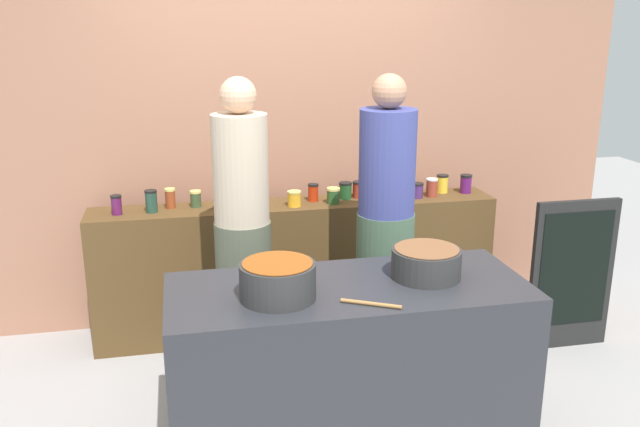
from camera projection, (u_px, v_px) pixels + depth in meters
ground at (333, 415)px, 3.67m from camera, size 12.00×12.00×0.00m
storefront_wall at (287, 107)px, 4.61m from camera, size 4.80×0.12×3.00m
display_shelf at (297, 267)px, 4.57m from camera, size 2.70×0.36×0.91m
prep_table at (348, 370)px, 3.26m from camera, size 1.70×0.70×0.88m
preserve_jar_0 at (116, 205)px, 4.17m from camera, size 0.07×0.07×0.12m
preserve_jar_1 at (151, 201)px, 4.22m from camera, size 0.08×0.08×0.14m
preserve_jar_2 at (170, 198)px, 4.32m from camera, size 0.07×0.07×0.13m
preserve_jar_3 at (196, 199)px, 4.35m from camera, size 0.07×0.07×0.11m
preserve_jar_4 at (221, 201)px, 4.29m from camera, size 0.09×0.09×0.10m
preserve_jar_5 at (253, 197)px, 4.35m from camera, size 0.09×0.09×0.12m
preserve_jar_6 at (294, 199)px, 4.36m from camera, size 0.09×0.09×0.10m
preserve_jar_7 at (313, 192)px, 4.48m from camera, size 0.07×0.07×0.12m
preserve_jar_8 at (333, 196)px, 4.43m from camera, size 0.09×0.09×0.11m
preserve_jar_9 at (345, 190)px, 4.54m from camera, size 0.09×0.09×0.11m
preserve_jar_10 at (359, 189)px, 4.57m from camera, size 0.09×0.09×0.11m
preserve_jar_11 at (382, 190)px, 4.56m from camera, size 0.08×0.08×0.11m
preserve_jar_12 at (417, 190)px, 4.57m from camera, size 0.09×0.09×0.10m
preserve_jar_13 at (432, 188)px, 4.60m from camera, size 0.08×0.08×0.13m
preserve_jar_14 at (442, 184)px, 4.70m from camera, size 0.08×0.08×0.13m
preserve_jar_15 at (466, 184)px, 4.69m from camera, size 0.08×0.08×0.13m
cooking_pot_left at (278, 281)px, 2.98m from camera, size 0.34×0.34×0.17m
cooking_pot_center at (426, 263)px, 3.22m from camera, size 0.34×0.34×0.15m
wooden_spoon at (371, 304)px, 2.92m from camera, size 0.25×0.15×0.02m
cook_with_tongs at (243, 249)px, 3.80m from camera, size 0.32×0.32×1.79m
cook_in_cap at (385, 241)px, 3.96m from camera, size 0.34×0.34×1.80m
chalkboard_sign at (572, 274)px, 4.31m from camera, size 0.57×0.05×1.00m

